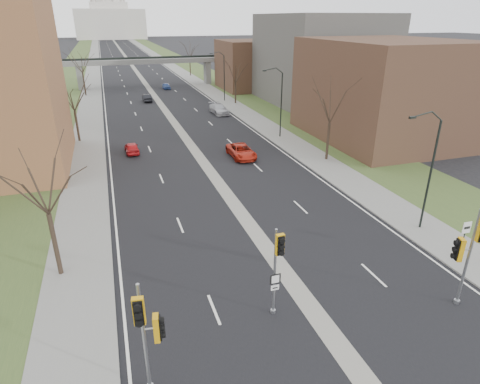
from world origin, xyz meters
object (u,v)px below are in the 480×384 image
car_left_near (132,148)px  car_right_near (241,151)px  speed_limit_sign (465,234)px  signal_pole_median (278,259)px  car_right_mid (219,109)px  signal_pole_right (470,246)px  car_right_far (166,86)px  car_left_far (147,98)px  signal_pole_left (147,326)px

car_left_near → car_right_near: bearing=153.3°
speed_limit_sign → car_right_near: 25.13m
car_left_near → car_right_near: (11.48, -5.42, 0.09)m
signal_pole_median → car_right_mid: size_ratio=0.94×
car_left_near → car_right_mid: size_ratio=0.68×
signal_pole_right → car_left_near: size_ratio=1.56×
speed_limit_sign → car_right_far: 74.16m
car_right_mid → speed_limit_sign: bearing=-89.8°
car_left_near → car_left_far: (5.06, 31.02, 0.05)m
car_right_mid → car_right_far: size_ratio=1.49×
signal_pole_left → car_left_far: size_ratio=1.30×
car_left_far → car_right_near: size_ratio=0.80×
speed_limit_sign → car_left_far: size_ratio=0.68×
speed_limit_sign → car_left_near: size_ratio=0.76×
signal_pole_median → signal_pole_right: (9.58, -2.26, 0.24)m
signal_pole_left → car_right_near: size_ratio=1.03×
signal_pole_right → speed_limit_sign: 5.07m
signal_pole_left → car_right_far: 78.51m
car_left_near → car_left_far: car_left_far is taller
car_left_near → car_right_far: size_ratio=1.02×
signal_pole_median → signal_pole_right: size_ratio=0.88×
signal_pole_right → car_left_far: bearing=117.2°
signal_pole_median → car_right_far: signal_pole_median is taller
signal_pole_median → car_right_far: 75.06m
speed_limit_sign → car_right_near: (-6.54, 24.22, -1.32)m
car_left_near → speed_limit_sign: bearing=119.8°
speed_limit_sign → car_left_near: bearing=123.4°
signal_pole_left → car_left_far: (6.65, 64.39, -2.81)m
signal_pole_median → signal_pole_right: signal_pole_right is taller
signal_pole_median → car_right_mid: (10.03, 47.45, -2.73)m
speed_limit_sign → car_right_far: bearing=97.8°
signal_pole_left → car_left_near: bearing=96.2°
signal_pole_right → car_right_mid: 49.80m
car_right_mid → car_right_far: bearing=95.7°
car_right_near → signal_pole_right: bearing=-83.7°
signal_pole_left → car_left_far: bearing=93.0°
car_left_far → car_right_near: (6.42, -36.43, 0.04)m
car_right_mid → car_left_near: bearing=-135.3°
signal_pole_left → car_right_far: signal_pole_left is taller
signal_pole_left → signal_pole_median: size_ratio=1.06×
signal_pole_median → speed_limit_sign: bearing=4.8°
car_right_mid → car_right_far: car_right_mid is taller
signal_pole_median → signal_pole_left: bearing=-157.2°
car_left_near → car_left_far: 31.43m
car_right_near → speed_limit_sign: bearing=-75.0°
signal_pole_median → car_left_far: bearing=90.3°
car_left_near → car_right_mid: car_right_mid is taller
signal_pole_median → car_right_far: bearing=86.0°
signal_pole_right → signal_pole_left: bearing=-159.6°
signal_pole_left → speed_limit_sign: bearing=19.7°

